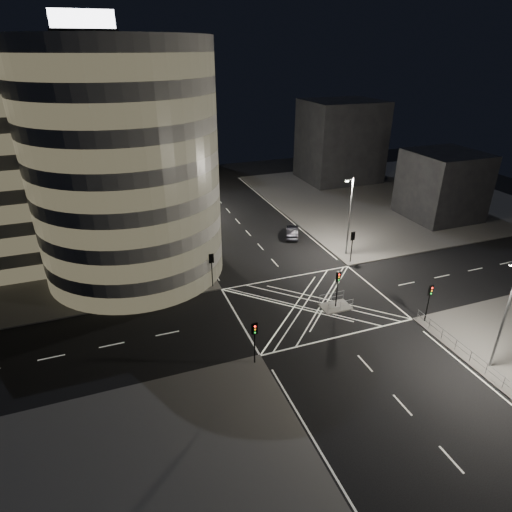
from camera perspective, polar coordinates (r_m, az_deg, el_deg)
name	(u,v)px	position (r m, az deg, el deg)	size (l,w,h in m)	color
ground	(311,304)	(45.26, 7.39, -6.31)	(120.00, 120.00, 0.00)	black
sidewalk_far_left	(31,243)	(65.96, -27.80, 1.60)	(42.00, 42.00, 0.15)	#5B5855
sidewalk_far_right	(388,196)	(80.62, 17.23, 7.60)	(42.00, 42.00, 0.15)	#5B5855
central_island	(335,307)	(44.99, 10.55, -6.66)	(3.00, 2.00, 0.15)	slate
office_tower_curved	(78,159)	(53.55, -22.60, 11.83)	(30.00, 29.00, 27.20)	gray
office_block_rear	(72,137)	(76.71, -23.28, 14.38)	(24.00, 16.00, 22.00)	gray
building_right_far	(340,141)	(87.52, 11.15, 14.82)	(14.00, 12.00, 15.00)	black
building_right_near	(442,185)	(71.88, 23.57, 8.67)	(10.00, 10.00, 10.00)	black
building_far_end	(169,128)	(93.90, -11.53, 16.37)	(18.00, 8.00, 18.00)	black
tree_a	(190,241)	(47.28, -8.73, 2.06)	(4.73, 4.73, 7.64)	black
tree_b	(180,225)	(52.90, -10.09, 4.12)	(4.36, 4.36, 7.01)	black
tree_c	(171,210)	(58.50, -11.22, 6.04)	(3.96, 3.96, 6.65)	black
tree_d	(164,194)	(64.01, -12.20, 8.06)	(4.38, 4.38, 7.27)	black
tree_e	(157,183)	(69.70, -13.00, 9.49)	(4.47, 4.47, 7.36)	black
traffic_signal_fl	(212,264)	(46.58, -5.94, -1.09)	(0.55, 0.22, 4.00)	black
traffic_signal_nl	(255,336)	(35.47, -0.20, -10.57)	(0.55, 0.22, 4.00)	black
traffic_signal_fr	(352,241)	(53.12, 12.73, 1.94)	(0.55, 0.22, 4.00)	black
traffic_signal_nr	(429,296)	(43.70, 22.13, -5.02)	(0.55, 0.22, 4.00)	black
traffic_signal_island	(338,283)	(43.54, 10.85, -3.52)	(0.55, 0.22, 4.00)	black
street_lamp_left_near	(194,226)	(50.00, -8.31, 4.04)	(1.25, 0.25, 10.00)	slate
street_lamp_left_far	(167,183)	(66.81, -11.76, 9.45)	(1.25, 0.25, 10.00)	slate
street_lamp_right_far	(349,214)	(54.17, 12.35, 5.46)	(1.25, 0.25, 10.00)	slate
street_lamp_right_near	(506,312)	(38.82, 30.33, -6.43)	(1.25, 0.25, 10.00)	slate
railing_near_right	(463,350)	(41.52, 25.88, -11.25)	(0.06, 11.70, 1.10)	slate
railing_island_south	(340,306)	(44.02, 11.20, -6.56)	(2.80, 0.06, 1.10)	slate
railing_island_north	(332,297)	(45.31, 10.05, -5.43)	(2.80, 0.06, 1.10)	slate
sedan	(292,232)	(60.24, 4.85, 3.24)	(1.63, 4.68, 1.54)	black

